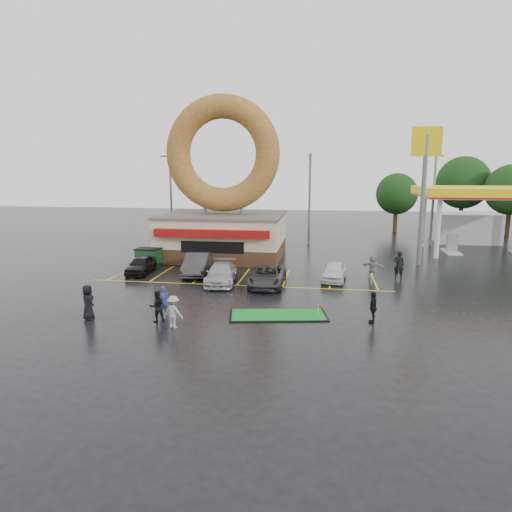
# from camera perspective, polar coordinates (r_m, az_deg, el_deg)

# --- Properties ---
(ground) EXTENTS (120.00, 120.00, 0.00)m
(ground) POSITION_cam_1_polar(r_m,az_deg,el_deg) (26.57, -3.85, -5.50)
(ground) COLOR black
(ground) RESTS_ON ground
(donut_shop) EXTENTS (10.20, 8.70, 13.50)m
(donut_shop) POSITION_cam_1_polar(r_m,az_deg,el_deg) (38.93, -4.14, 6.38)
(donut_shop) COLOR #472B19
(donut_shop) RESTS_ON ground
(gas_station) EXTENTS (12.30, 13.65, 5.90)m
(gas_station) POSITION_cam_1_polar(r_m,az_deg,el_deg) (48.19, 26.14, 5.25)
(gas_station) COLOR silver
(gas_station) RESTS_ON ground
(shell_sign) EXTENTS (2.20, 0.36, 10.60)m
(shell_sign) POSITION_cam_1_polar(r_m,az_deg,el_deg) (37.63, 20.34, 10.04)
(shell_sign) COLOR slate
(shell_sign) RESTS_ON ground
(streetlight_left) EXTENTS (0.40, 2.21, 9.00)m
(streetlight_left) POSITION_cam_1_polar(r_m,az_deg,el_deg) (47.51, -10.60, 7.41)
(streetlight_left) COLOR slate
(streetlight_left) RESTS_ON ground
(streetlight_mid) EXTENTS (0.40, 2.21, 9.00)m
(streetlight_mid) POSITION_cam_1_polar(r_m,az_deg,el_deg) (45.91, 6.71, 7.41)
(streetlight_mid) COLOR slate
(streetlight_mid) RESTS_ON ground
(streetlight_right) EXTENTS (0.40, 2.21, 9.00)m
(streetlight_right) POSITION_cam_1_polar(r_m,az_deg,el_deg) (48.03, 21.32, 6.89)
(streetlight_right) COLOR slate
(streetlight_right) RESTS_ON ground
(tree_far_a) EXTENTS (5.60, 5.60, 8.00)m
(tree_far_a) POSITION_cam_1_polar(r_m,az_deg,el_deg) (58.61, 29.28, 7.23)
(tree_far_a) COLOR #332114
(tree_far_a) RESTS_ON ground
(tree_far_c) EXTENTS (6.30, 6.30, 9.00)m
(tree_far_c) POSITION_cam_1_polar(r_m,az_deg,el_deg) (61.16, 24.49, 8.34)
(tree_far_c) COLOR #332114
(tree_far_c) RESTS_ON ground
(tree_far_d) EXTENTS (4.90, 4.90, 7.00)m
(tree_far_d) POSITION_cam_1_polar(r_m,az_deg,el_deg) (57.58, 17.19, 7.43)
(tree_far_d) COLOR #332114
(tree_far_d) RESTS_ON ground
(car_black) EXTENTS (1.76, 3.81, 1.26)m
(car_black) POSITION_cam_1_polar(r_m,az_deg,el_deg) (34.01, -14.19, -1.09)
(car_black) COLOR black
(car_black) RESTS_ON ground
(car_dgrey) EXTENTS (2.15, 4.79, 1.53)m
(car_dgrey) POSITION_cam_1_polar(r_m,az_deg,el_deg) (32.91, -7.37, -1.01)
(car_dgrey) COLOR #2F3032
(car_dgrey) RESTS_ON ground
(car_silver) EXTENTS (2.34, 4.74, 1.32)m
(car_silver) POSITION_cam_1_polar(r_m,az_deg,el_deg) (30.27, -4.38, -2.18)
(car_silver) COLOR #AAAAAF
(car_silver) RESTS_ON ground
(car_grey) EXTENTS (2.17, 4.67, 1.30)m
(car_grey) POSITION_cam_1_polar(r_m,az_deg,el_deg) (29.52, 1.42, -2.52)
(car_grey) COLOR #323235
(car_grey) RESTS_ON ground
(car_white) EXTENTS (1.91, 3.85, 1.26)m
(car_white) POSITION_cam_1_polar(r_m,az_deg,el_deg) (31.36, 9.75, -1.91)
(car_white) COLOR silver
(car_white) RESTS_ON ground
(person_blue) EXTENTS (0.61, 0.43, 1.56)m
(person_blue) POSITION_cam_1_polar(r_m,az_deg,el_deg) (23.97, -11.48, -5.57)
(person_blue) COLOR navy
(person_blue) RESTS_ON ground
(person_blackjkt) EXTENTS (0.96, 0.92, 1.56)m
(person_blackjkt) POSITION_cam_1_polar(r_m,az_deg,el_deg) (23.19, -12.28, -6.17)
(person_blackjkt) COLOR black
(person_blackjkt) RESTS_ON ground
(person_hoodie) EXTENTS (1.15, 0.87, 1.58)m
(person_hoodie) POSITION_cam_1_polar(r_m,az_deg,el_deg) (22.13, -10.28, -6.89)
(person_hoodie) COLOR #98989B
(person_hoodie) RESTS_ON ground
(person_bystander) EXTENTS (0.72, 0.96, 1.77)m
(person_bystander) POSITION_cam_1_polar(r_m,az_deg,el_deg) (24.48, -20.27, -5.44)
(person_bystander) COLOR black
(person_bystander) RESTS_ON ground
(person_cameraman) EXTENTS (0.50, 0.96, 1.58)m
(person_cameraman) POSITION_cam_1_polar(r_m,az_deg,el_deg) (23.17, 14.43, -6.26)
(person_cameraman) COLOR black
(person_cameraman) RESTS_ON ground
(person_walker_near) EXTENTS (1.62, 1.00, 1.67)m
(person_walker_near) POSITION_cam_1_polar(r_m,az_deg,el_deg) (32.40, 14.38, -1.32)
(person_walker_near) COLOR gray
(person_walker_near) RESTS_ON ground
(person_walker_far) EXTENTS (0.76, 0.55, 1.92)m
(person_walker_far) POSITION_cam_1_polar(r_m,az_deg,el_deg) (32.85, 17.43, -1.09)
(person_walker_far) COLOR black
(person_walker_far) RESTS_ON ground
(dumpster) EXTENTS (1.91, 1.36, 1.30)m
(dumpster) POSITION_cam_1_polar(r_m,az_deg,el_deg) (36.64, -13.27, -0.18)
(dumpster) COLOR #184022
(dumpster) RESTS_ON ground
(putting_green) EXTENTS (5.29, 2.99, 0.62)m
(putting_green) POSITION_cam_1_polar(r_m,az_deg,el_deg) (23.77, 2.77, -7.37)
(putting_green) COLOR black
(putting_green) RESTS_ON ground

